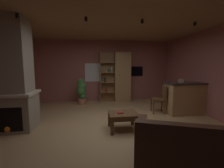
% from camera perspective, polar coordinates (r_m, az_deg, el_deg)
% --- Properties ---
extents(floor, '(5.95, 6.17, 0.02)m').
position_cam_1_polar(floor, '(4.00, 0.83, -15.94)').
color(floor, tan).
rests_on(floor, ground).
extents(wall_back, '(6.07, 0.06, 2.66)m').
position_cam_1_polar(wall_back, '(6.79, -3.22, 5.00)').
color(wall_back, '#9E5B56').
rests_on(wall_back, ground).
extents(wall_right, '(0.06, 6.17, 2.66)m').
position_cam_1_polar(wall_right, '(5.11, 36.42, 3.15)').
color(wall_right, '#9E5B56').
rests_on(wall_right, ground).
extents(ceiling, '(5.95, 6.17, 0.02)m').
position_cam_1_polar(ceiling, '(3.87, 0.91, 23.85)').
color(ceiling, '#8E6B47').
extents(window_pane_back, '(0.79, 0.01, 0.81)m').
position_cam_1_polar(window_pane_back, '(6.74, -6.79, 4.36)').
color(window_pane_back, white).
extents(stone_fireplace, '(1.01, 0.84, 2.66)m').
position_cam_1_polar(stone_fireplace, '(4.30, -33.55, 1.21)').
color(stone_fireplace, gray).
rests_on(stone_fireplace, ground).
extents(bookshelf_cabinet, '(1.32, 0.41, 2.12)m').
position_cam_1_polar(bookshelf_cabinet, '(6.64, 3.18, 2.55)').
color(bookshelf_cabinet, '#A87F51').
rests_on(bookshelf_cabinet, ground).
extents(kitchen_bar_counter, '(1.41, 0.64, 1.01)m').
position_cam_1_polar(kitchen_bar_counter, '(5.49, 26.60, -4.74)').
color(kitchen_bar_counter, '#A87F51').
rests_on(kitchen_bar_counter, ground).
extents(tissue_box, '(0.14, 0.14, 0.11)m').
position_cam_1_polar(tissue_box, '(5.34, 24.60, 1.12)').
color(tissue_box, '#BFB299').
rests_on(tissue_box, kitchen_bar_counter).
extents(leather_couch, '(1.75, 1.38, 0.84)m').
position_cam_1_polar(leather_couch, '(2.60, 27.45, -22.08)').
color(leather_couch, '#4C2D1E').
rests_on(leather_couch, ground).
extents(coffee_table, '(0.69, 0.58, 0.42)m').
position_cam_1_polar(coffee_table, '(3.73, 4.22, -11.99)').
color(coffee_table, brown).
rests_on(coffee_table, ground).
extents(table_book_0, '(0.15, 0.12, 0.03)m').
position_cam_1_polar(table_book_0, '(3.66, 3.17, -10.75)').
color(table_book_0, '#B22D2D').
rests_on(table_book_0, coffee_table).
extents(dining_chair, '(0.49, 0.49, 0.92)m').
position_cam_1_polar(dining_chair, '(5.21, 17.91, -4.71)').
color(dining_chair, brown).
rests_on(dining_chair, ground).
extents(potted_floor_plant, '(0.38, 0.37, 1.04)m').
position_cam_1_polar(potted_floor_plant, '(6.26, -11.46, -2.51)').
color(potted_floor_plant, '#B77051').
rests_on(potted_floor_plant, ground).
extents(wall_mounted_tv, '(0.77, 0.06, 0.43)m').
position_cam_1_polar(wall_mounted_tv, '(6.99, 8.48, 4.80)').
color(wall_mounted_tv, black).
extents(track_light_spot_0, '(0.07, 0.07, 0.09)m').
position_cam_1_polar(track_light_spot_0, '(4.02, -32.18, 21.02)').
color(track_light_spot_0, black).
extents(track_light_spot_1, '(0.07, 0.07, 0.09)m').
position_cam_1_polar(track_light_spot_1, '(3.75, -9.82, 23.02)').
color(track_light_spot_1, black).
extents(track_light_spot_2, '(0.07, 0.07, 0.09)m').
position_cam_1_polar(track_light_spot_2, '(3.95, 11.32, 22.15)').
color(track_light_spot_2, black).
extents(track_light_spot_3, '(0.07, 0.07, 0.09)m').
position_cam_1_polar(track_light_spot_3, '(4.58, 28.84, 19.27)').
color(track_light_spot_3, black).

